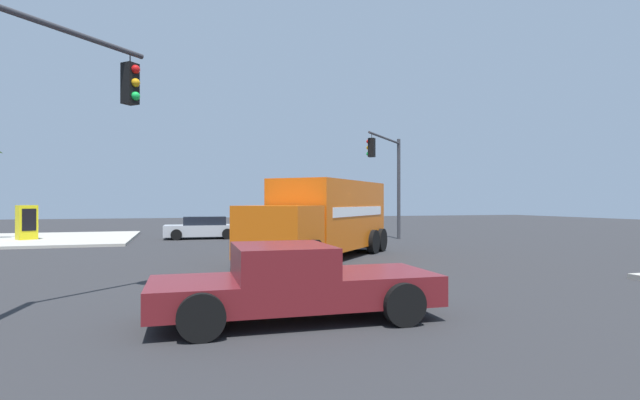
# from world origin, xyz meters

# --- Properties ---
(ground_plane) EXTENTS (100.00, 100.00, 0.00)m
(ground_plane) POSITION_xyz_m (0.00, 0.00, 0.00)
(ground_plane) COLOR #2B2B2D
(sidewalk_corner_far) EXTENTS (10.51, 10.51, 0.14)m
(sidewalk_corner_far) POSITION_xyz_m (12.54, 12.54, 0.07)
(sidewalk_corner_far) COLOR #B2ADA0
(sidewalk_corner_far) RESTS_ON ground
(delivery_truck) EXTENTS (7.88, 7.44, 2.99)m
(delivery_truck) POSITION_xyz_m (-0.04, -0.57, 1.55)
(delivery_truck) COLOR orange
(delivery_truck) RESTS_ON ground
(traffic_light_primary) EXTENTS (3.79, 3.54, 5.87)m
(traffic_light_primary) POSITION_xyz_m (6.62, -6.48, 3.91)
(traffic_light_primary) COLOR #38383D
(traffic_light_primary) RESTS_ON ground
(traffic_light_secondary) EXTENTS (2.74, 2.63, 5.89)m
(traffic_light_secondary) POSITION_xyz_m (-7.34, 7.43, 3.84)
(traffic_light_secondary) COLOR #38383D
(traffic_light_secondary) RESTS_ON ground
(pickup_maroon) EXTENTS (2.35, 5.24, 1.38)m
(pickup_maroon) POSITION_xyz_m (-9.12, 2.90, 0.73)
(pickup_maroon) COLOR maroon
(pickup_maroon) RESTS_ON ground
(sedan_silver) EXTENTS (2.17, 4.36, 1.31)m
(sedan_silver) POSITION_xyz_m (11.35, 3.41, 0.63)
(sedan_silver) COLOR #B7BABF
(sedan_silver) RESTS_ON ground
(vending_machine_red) EXTENTS (1.11, 1.16, 1.85)m
(vending_machine_red) POSITION_xyz_m (11.58, 12.65, 1.07)
(vending_machine_red) COLOR yellow
(vending_machine_red) RESTS_ON sidewalk_corner_far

